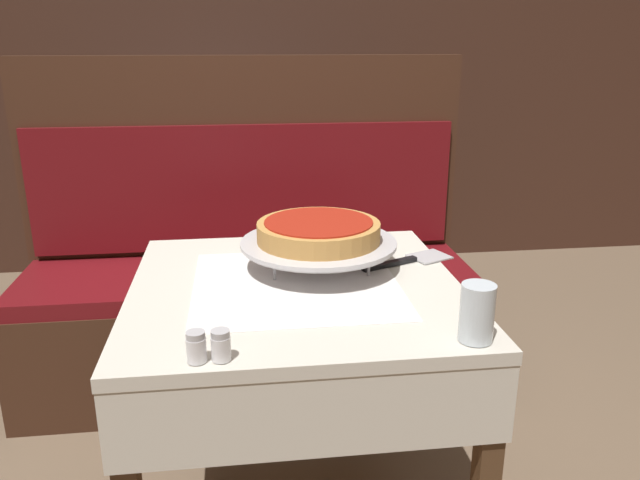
{
  "coord_description": "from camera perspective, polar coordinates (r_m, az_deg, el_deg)",
  "views": [
    {
      "loc": [
        -0.12,
        -1.44,
        1.32
      ],
      "look_at": [
        0.07,
        0.07,
        0.83
      ],
      "focal_mm": 35.0,
      "sensor_mm": 36.0,
      "label": 1
    }
  ],
  "objects": [
    {
      "name": "condiment_caddy",
      "position": [
        3.13,
        -9.61,
        7.39
      ],
      "size": [
        0.14,
        0.14,
        0.14
      ],
      "color": "black",
      "rests_on": "dining_table_rear"
    },
    {
      "name": "booth_bench",
      "position": [
        2.47,
        -6.46,
        -5.2
      ],
      "size": [
        1.72,
        0.53,
        1.26
      ],
      "color": "#3D2316",
      "rests_on": "ground_plane"
    },
    {
      "name": "dining_table_front",
      "position": [
        1.6,
        -2.15,
        -7.97
      ],
      "size": [
        0.82,
        0.82,
        0.74
      ],
      "color": "beige",
      "rests_on": "ground_plane"
    },
    {
      "name": "pizza_server",
      "position": [
        1.72,
        8.09,
        -1.85
      ],
      "size": [
        0.27,
        0.16,
        0.01
      ],
      "color": "#BCBCC1",
      "rests_on": "dining_table_front"
    },
    {
      "name": "water_glass_near",
      "position": [
        1.29,
        14.16,
        -6.46
      ],
      "size": [
        0.07,
        0.07,
        0.12
      ],
      "color": "silver",
      "rests_on": "dining_table_front"
    },
    {
      "name": "dining_table_rear",
      "position": [
        3.21,
        -9.08,
        5.09
      ],
      "size": [
        0.84,
        0.84,
        0.73
      ],
      "color": "#194799",
      "rests_on": "ground_plane"
    },
    {
      "name": "pepper_shaker",
      "position": [
        1.21,
        -9.06,
        -9.49
      ],
      "size": [
        0.04,
        0.04,
        0.06
      ],
      "color": "silver",
      "rests_on": "dining_table_front"
    },
    {
      "name": "salt_shaker",
      "position": [
        1.21,
        -11.25,
        -9.56
      ],
      "size": [
        0.04,
        0.04,
        0.06
      ],
      "color": "silver",
      "rests_on": "dining_table_front"
    },
    {
      "name": "deep_dish_pizza",
      "position": [
        1.63,
        -0.13,
        0.83
      ],
      "size": [
        0.32,
        0.32,
        0.05
      ],
      "color": "#C68E47",
      "rests_on": "pizza_pan_stand"
    },
    {
      "name": "pizza_pan_stand",
      "position": [
        1.64,
        -0.13,
        -0.4
      ],
      "size": [
        0.41,
        0.41,
        0.08
      ],
      "color": "#ADADB2",
      "rests_on": "dining_table_front"
    },
    {
      "name": "back_wall_panel",
      "position": [
        3.69,
        -5.58,
        15.96
      ],
      "size": [
        6.0,
        0.04,
        2.4
      ],
      "primitive_type": "cube",
      "color": "#3D2319",
      "rests_on": "ground_plane"
    }
  ]
}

